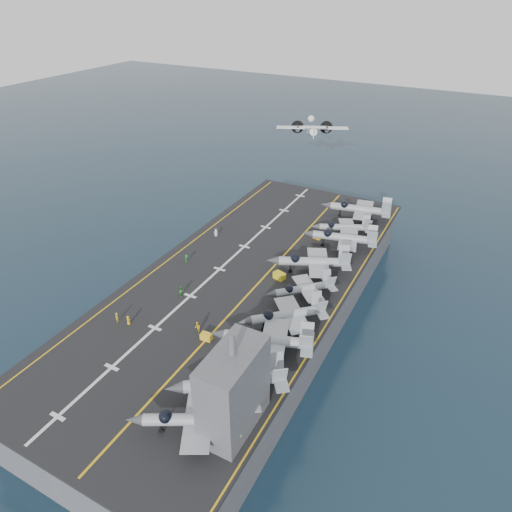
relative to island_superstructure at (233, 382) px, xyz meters
The scene contains 27 objects.
ground 38.02m from the island_superstructure, 116.57° to the left, with size 500.00×500.00×0.00m, color #142135.
hull 35.94m from the island_superstructure, 116.57° to the left, with size 36.00×90.00×10.00m, color #56595E.
flight_deck 34.41m from the island_superstructure, 116.57° to the left, with size 38.00×92.00×0.40m, color black.
foul_line 33.17m from the island_superstructure, 111.80° to the left, with size 0.35×90.00×0.02m, color gold.
landing_centerline 37.38m from the island_superstructure, 124.99° to the left, with size 0.50×90.00×0.02m, color silver.
deck_edge_port 44.50m from the island_superstructure, 136.85° to the left, with size 0.25×90.00×0.02m, color gold.
deck_edge_stbd 31.12m from the island_superstructure, 83.35° to the left, with size 0.25×90.00×0.02m, color gold.
island_superstructure is the anchor object (origin of this frame).
fighter_jet_0 7.34m from the island_superstructure, 137.98° to the right, with size 17.27×15.33×5.01m, color gray, non-canonical shape.
fighter_jet_1 6.56m from the island_superstructure, 120.11° to the left, with size 19.63×18.49×5.68m, color #A1A8B1, non-canonical shape.
fighter_jet_2 14.55m from the island_superstructure, 98.94° to the left, with size 18.42×15.07×5.52m, color #8F989F, non-canonical shape.
fighter_jet_3 21.31m from the island_superstructure, 95.73° to the left, with size 17.39×17.06×5.08m, color gray, non-canonical shape.
fighter_jet_4 29.59m from the island_superstructure, 95.29° to the left, with size 15.21×15.10×4.47m, color #979EA8, non-canonical shape.
fighter_jet_5 37.89m from the island_superstructure, 96.53° to the left, with size 18.98×16.39×5.55m, color #8F959E, non-canonical shape.
fighter_jet_6 49.55m from the island_superstructure, 92.58° to the left, with size 17.65×13.93×5.40m, color #9FA7B1, non-canonical shape.
fighter_jet_7 54.88m from the island_superstructure, 94.06° to the left, with size 15.66×13.54×4.58m, color #96A0A7, non-canonical shape.
fighter_jet_8 64.25m from the island_superstructure, 93.02° to the left, with size 18.10×13.80×5.67m, color #8E979D, non-canonical shape.
tow_cart_a 18.20m from the island_superstructure, 135.79° to the left, with size 1.88×1.30×1.07m, color gold, non-canonical shape.
tow_cart_b 34.50m from the island_superstructure, 105.76° to the left, with size 2.53×2.05×1.32m, color gold, non-canonical shape.
tow_cart_c 51.93m from the island_superstructure, 99.64° to the left, with size 1.96×1.42×1.08m, color #F1B20C, non-canonical shape.
crew_0 27.68m from the island_superstructure, 160.97° to the left, with size 1.07×1.20×1.67m, color yellow.
crew_1 29.52m from the island_superstructure, 163.07° to the left, with size 0.90×1.20×1.83m, color gold.
crew_2 30.41m from the island_superstructure, 139.15° to the left, with size 1.30×1.42×1.97m, color #208D21.
crew_3 41.04m from the island_superstructure, 134.05° to the left, with size 0.76×1.07×1.70m, color #1A7F2D.
crew_5 50.66m from the island_superstructure, 125.03° to the left, with size 1.24×1.26×1.77m, color white.
crew_7 19.93m from the island_superstructure, 138.71° to the left, with size 1.45×1.46×2.06m, color yellow.
transport_plane 93.96m from the island_superstructure, 106.40° to the left, with size 24.40×21.24×4.83m, color silver, non-canonical shape.
Camera 1 is at (35.64, -62.97, 59.44)m, focal length 32.00 mm.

